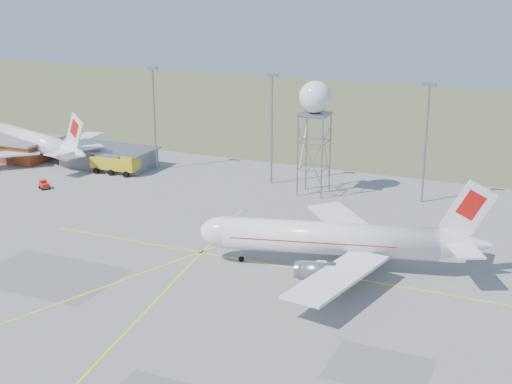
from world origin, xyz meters
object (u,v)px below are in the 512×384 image
at_px(radar_tower, 314,132).
at_px(baggage_tug, 44,186).
at_px(airliner_far, 36,142).
at_px(fire_truck, 116,164).
at_px(airliner_main, 335,240).

distance_m(radar_tower, baggage_tug, 50.05).
xyz_separation_m(airliner_far, fire_truck, (21.64, -2.38, -1.86)).
height_order(airliner_main, fire_truck, airliner_main).
xyz_separation_m(airliner_far, baggage_tug, (15.51, -16.46, -3.12)).
distance_m(airliner_far, fire_truck, 21.85).
xyz_separation_m(airliner_far, radar_tower, (61.36, 0.52, 7.59)).
bearing_deg(radar_tower, airliner_main, -65.74).
bearing_deg(airliner_main, airliner_far, -35.96).
distance_m(airliner_main, radar_tower, 34.14).
distance_m(airliner_far, baggage_tug, 22.83).
xyz_separation_m(fire_truck, baggage_tug, (-6.13, -14.08, -1.26)).
bearing_deg(radar_tower, airliner_far, -179.52).
distance_m(airliner_main, airliner_far, 80.79).
bearing_deg(radar_tower, fire_truck, -175.83).
distance_m(fire_truck, baggage_tug, 15.40).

